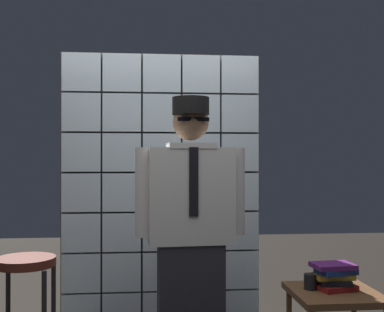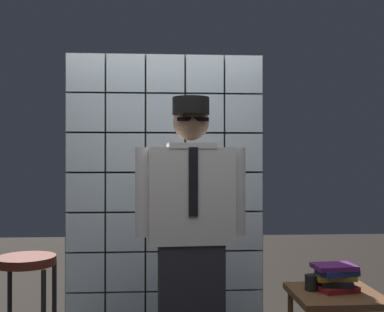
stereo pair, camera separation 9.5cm
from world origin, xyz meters
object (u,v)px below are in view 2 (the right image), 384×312
at_px(side_table, 336,305).
at_px(coffee_mug, 312,283).
at_px(bar_stool, 26,293).
at_px(book_stack, 336,277).
at_px(standing_person, 191,232).

distance_m(side_table, coffee_mug, 0.19).
distance_m(bar_stool, book_stack, 1.85).
bearing_deg(bar_stool, standing_person, 11.48).
height_order(side_table, book_stack, book_stack).
height_order(standing_person, side_table, standing_person).
bearing_deg(book_stack, standing_person, 171.37).
relative_size(side_table, coffee_mug, 4.53).
distance_m(bar_stool, side_table, 1.84).
height_order(standing_person, book_stack, standing_person).
xyz_separation_m(standing_person, side_table, (0.87, -0.16, -0.43)).
xyz_separation_m(book_stack, coffee_mug, (-0.14, 0.02, -0.04)).
bearing_deg(bar_stool, book_stack, 1.92).
bearing_deg(side_table, bar_stool, -178.90).
bearing_deg(side_table, coffee_mug, 160.13).
xyz_separation_m(standing_person, coffee_mug, (0.74, -0.11, -0.30)).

